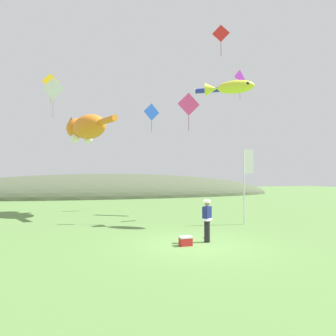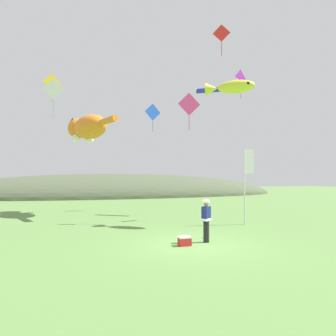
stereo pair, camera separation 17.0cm
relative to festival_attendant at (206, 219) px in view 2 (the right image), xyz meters
The scene contains 15 objects.
ground_plane 1.18m from the festival_attendant, 150.59° to the right, with size 120.00×120.00×0.00m, color #5B8442.
distant_hill_ridge 32.01m from the festival_attendant, 91.07° to the left, with size 49.99×15.88×6.25m.
festival_attendant is the anchor object (origin of this frame).
kite_spool 1.20m from the festival_attendant, 64.65° to the left, with size 0.13×0.22×0.22m.
picnic_cooler 1.36m from the festival_attendant, 162.26° to the right, with size 0.50×0.35×0.36m.
festival_banner_pole 5.79m from the festival_attendant, 41.75° to the left, with size 0.66×0.08×4.34m.
kite_giant_cat 13.47m from the festival_attendant, 111.96° to the left, with size 3.34×6.46×2.08m.
kite_fish_windsock 8.63m from the festival_attendant, 50.51° to the left, with size 2.75×2.23×0.86m.
kite_tube_streamer 12.85m from the festival_attendant, 64.54° to the left, with size 2.19×1.54×0.44m.
kite_diamond_white 10.12m from the festival_attendant, 143.71° to the left, with size 1.11×0.32×2.05m.
kite_diamond_red 12.58m from the festival_attendant, 57.73° to the left, with size 1.01×0.48×2.01m.
kite_diamond_gold 15.41m from the festival_attendant, 123.20° to the left, with size 1.15×0.24×2.07m.
kite_diamond_pink 8.22m from the festival_attendant, 77.23° to the left, with size 1.40×0.08×2.30m.
kite_diamond_violet 11.36m from the festival_attendant, 49.56° to the left, with size 1.01×0.43×1.99m.
kite_diamond_blue 14.40m from the festival_attendant, 87.14° to the left, with size 1.41×0.36×2.35m.
Camera 2 is at (-4.37, -11.21, 2.73)m, focal length 32.00 mm.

